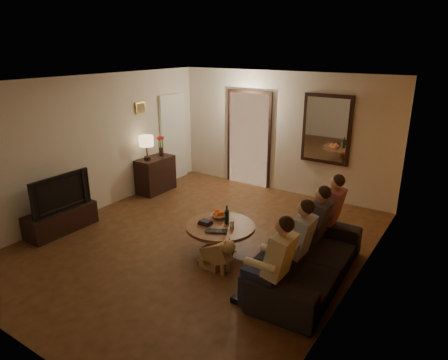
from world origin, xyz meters
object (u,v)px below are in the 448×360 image
Objects in this scene: person_b at (295,248)px; wine_bottle at (227,215)px; laptop at (216,233)px; table_lamp at (147,148)px; dog at (216,253)px; bowl at (219,216)px; sofa at (310,259)px; dresser at (156,175)px; person_c at (313,231)px; person_d at (327,217)px; tv at (57,192)px; tv_stand at (61,220)px; person_a at (274,269)px; coffee_table at (221,238)px.

person_b is 3.87× the size of wine_bottle.
laptop is (0.05, -0.38, -0.14)m from wine_bottle.
dog is (3.00, -1.76, -0.76)m from table_lamp.
laptop is (0.28, -0.50, -0.02)m from bowl.
dog is 0.71m from wine_bottle.
sofa is 1.46m from wine_bottle.
dresser is 0.69m from table_lamp.
dresser is 4.29m from person_c.
wine_bottle is (-1.43, 0.11, 0.28)m from sofa.
wine_bottle is (-1.33, -0.79, 0.01)m from person_d.
wine_bottle reaches higher than sofa.
table_lamp is at bearing -90.00° from dresser.
dresser is 0.78× the size of tv.
tv is 3.56× the size of wine_bottle.
table_lamp is at bearing 0.00° from tv.
tv_stand is 2.82m from bowl.
person_a is at bearing -16.86° from dog.
person_b is at bearing -17.01° from wine_bottle.
person_c reaches higher than dog.
person_c is 1.00× the size of person_d.
person_b is (4.11, 0.63, -0.13)m from tv.
wine_bottle is at bearing -26.35° from dresser.
person_c is at bearing 12.02° from coffee_table.
table_lamp is at bearing 157.86° from bowl.
bowl is (-0.18, 0.22, 0.26)m from coffee_table.
person_a and person_d have the same top height.
tv is at bearing -156.06° from person_d.
dog is at bearing -58.55° from bowl.
laptop is (2.84, -1.54, -0.57)m from table_lamp.
table_lamp is 4.67m from person_a.
person_b reaches higher than tv_stand.
sofa is 1.32m from dog.
dog is (3.00, 0.43, 0.08)m from tv_stand.
bowl is at bearing -26.24° from dresser.
dog is (-1.12, -0.19, -0.32)m from person_b.
person_b is at bearing -28.10° from laptop.
dresser reaches higher than tv_stand.
person_d is at bearing 54.38° from dog.
dresser reaches higher than coffee_table.
laptop is at bearing 12.97° from tv_stand.
bowl is at bearing -156.63° from person_d.
dog is 0.57m from coffee_table.
tv reaches higher than wine_bottle.
dog is 0.33m from laptop.
wine_bottle is at bearing 142.85° from person_a.
laptop is at bearing -28.50° from table_lamp.
laptop is (-1.28, -0.57, -0.14)m from person_c.
person_a is at bearing -90.00° from person_d.
person_a is at bearing -90.00° from person_c.
sofa is 0.95m from person_a.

